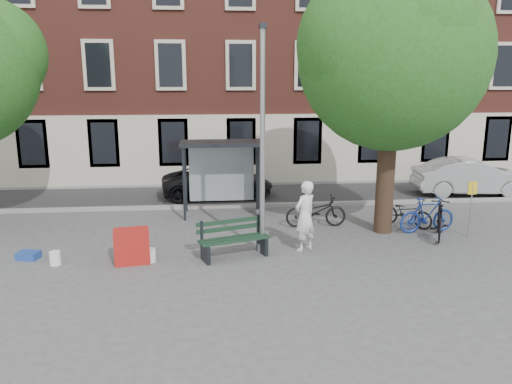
{
  "coord_description": "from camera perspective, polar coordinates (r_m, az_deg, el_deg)",
  "views": [
    {
      "loc": [
        -1.41,
        -13.22,
        4.74
      ],
      "look_at": [
        -0.04,
        1.38,
        1.4
      ],
      "focal_mm": 35.0,
      "sensor_mm": 36.0,
      "label": 1
    }
  ],
  "objects": [
    {
      "name": "ground",
      "position": [
        14.11,
        0.71,
        -6.8
      ],
      "size": [
        90.0,
        90.0,
        0.0
      ],
      "primitive_type": "plane",
      "color": "#4C4C4F",
      "rests_on": "ground"
    },
    {
      "name": "lamppost",
      "position": [
        13.44,
        0.74,
        4.46
      ],
      "size": [
        0.28,
        0.35,
        6.11
      ],
      "color": "#9EA0A3",
      "rests_on": "ground"
    },
    {
      "name": "curb_near",
      "position": [
        18.86,
        -0.89,
        -1.54
      ],
      "size": [
        40.0,
        0.25,
        0.12
      ],
      "primitive_type": "cube",
      "color": "gray",
      "rests_on": "ground"
    },
    {
      "name": "bike_b",
      "position": [
        16.57,
        18.99,
        -2.5
      ],
      "size": [
        1.92,
        0.78,
        1.12
      ],
      "primitive_type": "imported",
      "rotation": [
        0.0,
        0.0,
        1.71
      ],
      "color": "navy",
      "rests_on": "ground"
    },
    {
      "name": "bus_shelter",
      "position": [
        17.57,
        -2.66,
        3.57
      ],
      "size": [
        2.85,
        1.45,
        2.62
      ],
      "color": "#1E2328",
      "rests_on": "ground"
    },
    {
      "name": "red_stand",
      "position": [
        13.55,
        -14.01,
        -6.03
      ],
      "size": [
        0.98,
        0.73,
        0.9
      ],
      "primitive_type": "cube",
      "rotation": [
        0.0,
        0.0,
        0.15
      ],
      "color": "#AA1B16",
      "rests_on": "ground"
    },
    {
      "name": "curb_far",
      "position": [
        22.75,
        -1.68,
        0.95
      ],
      "size": [
        40.0,
        0.25,
        0.12
      ],
      "primitive_type": "cube",
      "color": "gray",
      "rests_on": "ground"
    },
    {
      "name": "road",
      "position": [
        20.81,
        -1.32,
        -0.33
      ],
      "size": [
        40.0,
        4.0,
        0.01
      ],
      "primitive_type": "cube",
      "color": "#28282B",
      "rests_on": "ground"
    },
    {
      "name": "bucket_c",
      "position": [
        14.09,
        -21.98,
        -7.03
      ],
      "size": [
        0.29,
        0.29,
        0.36
      ],
      "primitive_type": "cylinder",
      "rotation": [
        0.0,
        0.0,
        -0.05
      ],
      "color": "white",
      "rests_on": "ground"
    },
    {
      "name": "bench",
      "position": [
        13.58,
        -2.58,
        -5.57
      ],
      "size": [
        2.02,
        1.19,
        0.99
      ],
      "rotation": [
        0.0,
        0.0,
        0.32
      ],
      "color": "#1E2328",
      "rests_on": "ground"
    },
    {
      "name": "building_row",
      "position": [
        26.36,
        -2.37,
        17.73
      ],
      "size": [
        30.0,
        8.0,
        14.0
      ],
      "primitive_type": "cube",
      "color": "brown",
      "rests_on": "ground"
    },
    {
      "name": "bike_d",
      "position": [
        16.11,
        20.25,
        -3.01
      ],
      "size": [
        1.24,
        1.93,
        1.13
      ],
      "primitive_type": "imported",
      "rotation": [
        0.0,
        0.0,
        2.73
      ],
      "color": "black",
      "rests_on": "ground"
    },
    {
      "name": "tree_right",
      "position": [
        15.6,
        15.59,
        15.59
      ],
      "size": [
        5.76,
        5.6,
        8.2
      ],
      "color": "black",
      "rests_on": "ground"
    },
    {
      "name": "painter",
      "position": [
        13.99,
        5.61,
        -2.75
      ],
      "size": [
        0.87,
        0.82,
        1.99
      ],
      "primitive_type": "imported",
      "rotation": [
        0.0,
        0.0,
        3.8
      ],
      "color": "white",
      "rests_on": "ground"
    },
    {
      "name": "car_dark",
      "position": [
        20.41,
        -4.4,
        1.15
      ],
      "size": [
        4.6,
        2.31,
        1.25
      ],
      "primitive_type": "imported",
      "rotation": [
        0.0,
        0.0,
        1.62
      ],
      "color": "black",
      "rests_on": "ground"
    },
    {
      "name": "bucket_a",
      "position": [
        14.73,
        -13.06,
        -5.55
      ],
      "size": [
        0.3,
        0.3,
        0.36
      ],
      "primitive_type": "cylinder",
      "rotation": [
        0.0,
        0.0,
        -0.07
      ],
      "color": "silver",
      "rests_on": "ground"
    },
    {
      "name": "bike_a",
      "position": [
        16.39,
        6.86,
        -2.19
      ],
      "size": [
        1.98,
        0.69,
        1.04
      ],
      "primitive_type": "imported",
      "rotation": [
        0.0,
        0.0,
        1.57
      ],
      "color": "black",
      "rests_on": "ground"
    },
    {
      "name": "blue_crate",
      "position": [
        14.84,
        -24.58,
        -6.59
      ],
      "size": [
        0.63,
        0.52,
        0.2
      ],
      "primitive_type": "cube",
      "rotation": [
        0.0,
        0.0,
        -0.25
      ],
      "color": "#204095",
      "rests_on": "ground"
    },
    {
      "name": "bike_c",
      "position": [
        17.04,
        16.79,
        -2.26
      ],
      "size": [
        1.69,
        1.69,
        0.93
      ],
      "primitive_type": "imported",
      "rotation": [
        0.0,
        0.0,
        0.78
      ],
      "color": "black",
      "rests_on": "ground"
    },
    {
      "name": "car_silver",
      "position": [
        22.55,
        23.33,
        1.6
      ],
      "size": [
        4.75,
        2.06,
        1.52
      ],
      "primitive_type": "imported",
      "rotation": [
        0.0,
        0.0,
        1.47
      ],
      "color": "#A0A4A7",
      "rests_on": "ground"
    },
    {
      "name": "notice_sign",
      "position": [
        16.42,
        23.41,
        -0.66
      ],
      "size": [
        0.3,
        0.06,
        1.72
      ],
      "rotation": [
        0.0,
        0.0,
        0.1
      ],
      "color": "#9EA0A3",
      "rests_on": "ground"
    },
    {
      "name": "bucket_b",
      "position": [
        13.57,
        -11.96,
        -7.1
      ],
      "size": [
        0.33,
        0.33,
        0.36
      ],
      "primitive_type": "cylinder",
      "rotation": [
        0.0,
        0.0,
        -0.2
      ],
      "color": "silver",
      "rests_on": "ground"
    }
  ]
}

